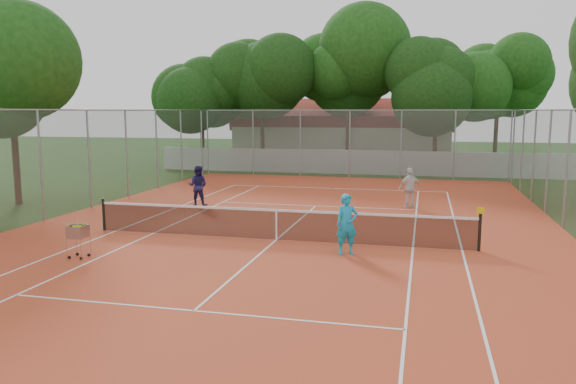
% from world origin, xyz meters
% --- Properties ---
extents(ground, '(120.00, 120.00, 0.00)m').
position_xyz_m(ground, '(0.00, 0.00, 0.00)').
color(ground, '#173B10').
rests_on(ground, ground).
extents(court_pad, '(18.00, 34.00, 0.02)m').
position_xyz_m(court_pad, '(0.00, 0.00, 0.01)').
color(court_pad, '#BD4624').
rests_on(court_pad, ground).
extents(court_lines, '(10.98, 23.78, 0.01)m').
position_xyz_m(court_lines, '(0.00, 0.00, 0.02)').
color(court_lines, white).
rests_on(court_lines, court_pad).
extents(tennis_net, '(11.88, 0.10, 0.98)m').
position_xyz_m(tennis_net, '(0.00, 0.00, 0.51)').
color(tennis_net, black).
rests_on(tennis_net, court_pad).
extents(perimeter_fence, '(18.00, 34.00, 4.00)m').
position_xyz_m(perimeter_fence, '(0.00, 0.00, 2.00)').
color(perimeter_fence, slate).
rests_on(perimeter_fence, ground).
extents(boundary_wall, '(26.00, 0.30, 1.50)m').
position_xyz_m(boundary_wall, '(0.00, 19.00, 0.75)').
color(boundary_wall, silver).
rests_on(boundary_wall, ground).
extents(clubhouse, '(16.40, 9.00, 4.40)m').
position_xyz_m(clubhouse, '(-2.00, 29.00, 2.20)').
color(clubhouse, beige).
rests_on(clubhouse, ground).
extents(tropical_trees, '(29.00, 19.00, 10.00)m').
position_xyz_m(tropical_trees, '(0.00, 22.00, 5.00)').
color(tropical_trees, black).
rests_on(tropical_trees, ground).
extents(player_near, '(0.72, 0.61, 1.68)m').
position_xyz_m(player_near, '(2.33, -1.19, 0.86)').
color(player_near, '#189ED2').
rests_on(player_near, court_pad).
extents(player_far_left, '(0.87, 0.70, 1.68)m').
position_xyz_m(player_far_left, '(-4.79, 5.29, 0.86)').
color(player_far_left, '#1F1B51').
rests_on(player_far_left, court_pad).
extents(player_far_right, '(1.05, 0.77, 1.65)m').
position_xyz_m(player_far_right, '(3.82, 6.85, 0.85)').
color(player_far_right, silver).
rests_on(player_far_right, court_pad).
extents(ball_hopper, '(0.57, 0.57, 0.99)m').
position_xyz_m(ball_hopper, '(-4.62, -3.36, 0.51)').
color(ball_hopper, '#ACABB2').
rests_on(ball_hopper, court_pad).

